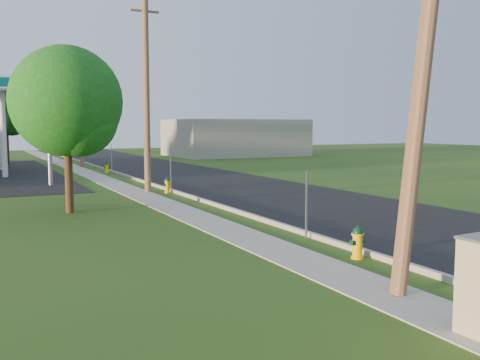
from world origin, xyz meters
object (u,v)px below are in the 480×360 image
utility_pole_near (425,46)px  price_pylon (47,87)px  tree_lot (7,109)px  hydrant_far (107,168)px  utility_pole_mid (146,92)px  hydrant_near (358,243)px  utility_pole_far (79,107)px  tree_verge (70,106)px  hydrant_mid (167,185)px

utility_pole_near → price_pylon: utility_pole_near is taller
tree_lot → hydrant_far: 13.58m
utility_pole_mid → price_pylon: utility_pole_mid is taller
utility_pole_near → hydrant_far: 30.13m
tree_lot → hydrant_near: tree_lot is taller
hydrant_near → tree_lot: bearing=98.3°
utility_pole_far → hydrant_near: (0.67, -33.34, -4.40)m
tree_verge → utility_pole_far: bearing=79.0°
hydrant_near → hydrant_mid: bearing=89.6°
utility_pole_far → hydrant_mid: 19.23m
hydrant_far → tree_lot: bearing=115.8°
utility_pole_near → utility_pole_mid: utility_pole_mid is taller
utility_pole_mid → hydrant_near: size_ratio=11.83×
price_pylon → hydrant_far: 9.26m
tree_verge → hydrant_near: (5.09, -10.54, -3.64)m
utility_pole_far → hydrant_near: bearing=-88.8°
utility_pole_near → hydrant_near: 5.18m
price_pylon → hydrant_mid: size_ratio=8.73×
utility_pole_near → price_pylon: 23.83m
tree_verge → hydrant_mid: tree_verge is taller
hydrant_near → utility_pole_near: bearing=-104.2°
utility_pole_far → hydrant_far: 7.65m
hydrant_far → hydrant_near: bearing=-89.9°
utility_pole_far → tree_lot: 7.33m
utility_pole_near → tree_lot: utility_pole_near is taller
utility_pole_far → tree_lot: size_ratio=1.31×
tree_verge → utility_pole_mid: bearing=47.3°
utility_pole_mid → hydrant_mid: 4.69m
utility_pole_near → utility_pole_mid: bearing=90.0°
tree_verge → hydrant_near: 12.26m
price_pylon → hydrant_far: price_pylon is taller
utility_pole_far → tree_verge: size_ratio=1.51×
utility_pole_far → price_pylon: bearing=-107.3°
tree_lot → tree_verge: bearing=-88.9°
utility_pole_mid → utility_pole_far: (0.00, 18.00, -0.15)m
utility_pole_near → utility_pole_far: utility_pole_far is taller
hydrant_near → utility_pole_mid: bearing=92.5°
utility_pole_far → hydrant_far: utility_pole_far is taller
hydrant_near → utility_pole_far: bearing=91.2°
tree_verge → tree_lot: size_ratio=0.87×
utility_pole_near → hydrant_mid: utility_pole_near is taller
tree_verge → hydrant_far: (5.07, 16.59, -3.67)m
utility_pole_far → hydrant_mid: (0.78, -18.70, -4.42)m
hydrant_mid → utility_pole_far: bearing=92.4°
hydrant_near → hydrant_far: 27.13m
tree_lot → utility_pole_mid: bearing=-78.1°
utility_pole_far → price_pylon: size_ratio=1.39×
utility_pole_near → hydrant_mid: (0.78, 17.30, -4.42)m
tree_lot → hydrant_mid: 25.14m
tree_verge → utility_pole_near: bearing=-71.5°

